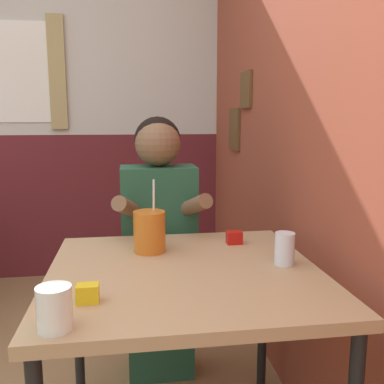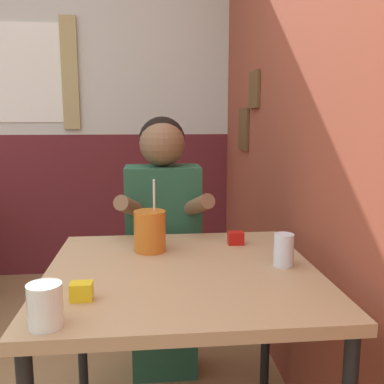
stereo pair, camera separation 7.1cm
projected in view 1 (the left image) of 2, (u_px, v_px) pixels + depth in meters
The scene contains 9 objects.
brick_wall_right at pixel (269, 93), 2.18m from camera, with size 0.08×4.38×2.70m.
back_wall at pixel (36, 100), 3.16m from camera, with size 5.70×0.09×2.70m.
main_table at pixel (185, 289), 1.42m from camera, with size 0.88×0.86×0.74m.
person_seated at pixel (159, 243), 1.99m from camera, with size 0.42×0.41×1.23m.
cocktail_pitcher at pixel (149, 231), 1.58m from camera, with size 0.12×0.12×0.27m.
glass_near_pitcher at pixel (285, 249), 1.44m from camera, with size 0.07×0.07×0.11m.
glass_center at pixel (54, 308), 0.99m from camera, with size 0.08×0.08×0.11m.
condiment_ketchup at pixel (234, 237), 1.68m from camera, with size 0.06×0.04×0.05m.
condiment_mustard at pixel (88, 293), 1.15m from camera, with size 0.06×0.04×0.05m.
Camera 1 is at (0.67, -0.96, 1.23)m, focal length 40.00 mm.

